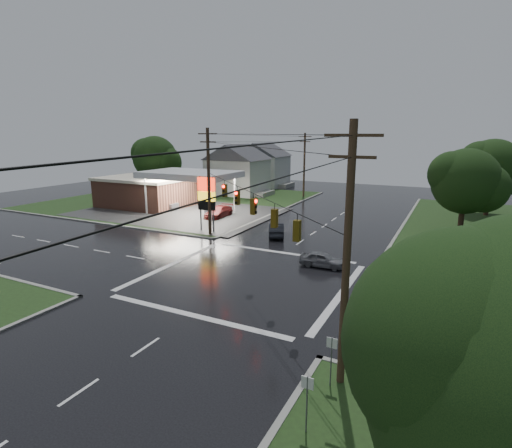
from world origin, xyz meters
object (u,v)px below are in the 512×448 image
at_px(tree_nw_behind, 156,158).
at_px(tree_ne_near, 467,182).
at_px(car_pump, 219,212).
at_px(house_far, 263,164).
at_px(car_north, 276,229).
at_px(utility_pole_nw, 209,181).
at_px(gas_station, 154,189).
at_px(pylon_sign, 206,195).
at_px(utility_pole_se, 347,255).
at_px(tree_ne_far, 493,168).
at_px(utility_pole_n, 304,164).
at_px(house_near, 238,169).
at_px(car_crossing, 322,259).

bearing_deg(tree_nw_behind, tree_ne_near, -9.47).
xyz_separation_m(tree_nw_behind, car_pump, (20.39, -12.46, -5.47)).
height_order(house_far, car_north, house_far).
distance_m(utility_pole_nw, car_north, 8.58).
bearing_deg(utility_pole_nw, house_far, 107.92).
bearing_deg(gas_station, pylon_sign, -31.22).
bearing_deg(utility_pole_se, pylon_sign, 135.00).
height_order(house_far, tree_nw_behind, tree_nw_behind).
distance_m(utility_pole_se, car_north, 25.55).
distance_m(house_far, tree_ne_far, 41.57).
bearing_deg(tree_nw_behind, utility_pole_n, 18.21).
height_order(utility_pole_se, house_far, utility_pole_se).
bearing_deg(tree_ne_far, pylon_sign, -139.65).
bearing_deg(pylon_sign, gas_station, 148.78).
height_order(utility_pole_se, tree_ne_near, utility_pole_se).
bearing_deg(car_pump, tree_nw_behind, 147.85).
distance_m(gas_station, tree_ne_near, 40.00).
distance_m(house_near, tree_ne_far, 38.19).
height_order(gas_station, tree_ne_near, tree_ne_near).
bearing_deg(utility_pole_se, tree_ne_far, 80.02).
xyz_separation_m(utility_pole_se, tree_ne_near, (4.64, 31.49, -0.16)).
relative_size(utility_pole_n, house_near, 0.95).
xyz_separation_m(utility_pole_nw, house_far, (-12.45, 38.50, -1.32)).
height_order(house_near, car_north, house_near).
xyz_separation_m(utility_pole_n, tree_ne_far, (26.65, -4.01, 0.71)).
relative_size(utility_pole_n, house_far, 0.95).
relative_size(utility_pole_se, car_north, 2.54).
xyz_separation_m(tree_ne_far, car_crossing, (-12.98, -29.12, -5.56)).
height_order(house_near, tree_ne_far, tree_ne_far).
distance_m(utility_pole_se, house_far, 65.55).
distance_m(gas_station, tree_ne_far, 45.29).
bearing_deg(house_near, utility_pole_n, 9.91).
distance_m(utility_pole_n, car_crossing, 36.17).
distance_m(gas_station, car_crossing, 33.38).
height_order(utility_pole_nw, tree_ne_far, utility_pole_nw).
xyz_separation_m(house_far, car_crossing, (26.12, -43.13, -3.79)).
xyz_separation_m(utility_pole_nw, car_north, (6.43, 2.67, -5.01)).
relative_size(house_far, car_north, 2.56).
relative_size(utility_pole_n, car_crossing, 2.91).
height_order(utility_pole_se, tree_ne_far, utility_pole_se).
bearing_deg(car_crossing, car_pump, 52.14).
xyz_separation_m(utility_pole_nw, utility_pole_se, (19.00, -19.00, 0.00)).
xyz_separation_m(pylon_sign, house_near, (-10.45, 25.50, 0.39)).
height_order(pylon_sign, house_near, house_near).
bearing_deg(house_far, car_pump, -74.41).
height_order(tree_ne_near, car_pump, tree_ne_near).
distance_m(car_north, car_crossing, 10.28).
xyz_separation_m(gas_station, house_near, (4.73, 16.30, 1.86)).
height_order(utility_pole_se, car_north, utility_pole_se).
xyz_separation_m(tree_ne_near, car_pump, (-27.59, -4.46, -4.85)).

